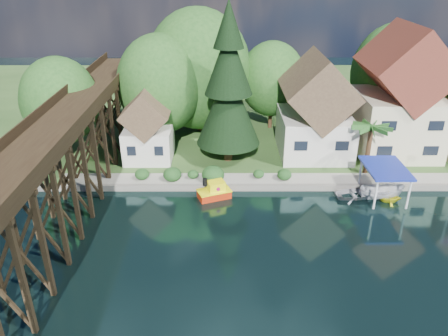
{
  "coord_description": "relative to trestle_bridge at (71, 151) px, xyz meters",
  "views": [
    {
      "loc": [
        -3.01,
        -28.93,
        20.26
      ],
      "look_at": [
        -2.94,
        6.0,
        3.37
      ],
      "focal_mm": 35.0,
      "sensor_mm": 36.0,
      "label": 1
    }
  ],
  "objects": [
    {
      "name": "shrubs",
      "position": [
        11.4,
        4.09,
        -4.12
      ],
      "size": [
        15.76,
        2.47,
        1.7
      ],
      "color": "#153B15",
      "rests_on": "bank"
    },
    {
      "name": "bg_trees",
      "position": [
        17.0,
        16.08,
        1.94
      ],
      "size": [
        49.9,
        13.3,
        10.57
      ],
      "color": "#382314",
      "rests_on": "bank"
    },
    {
      "name": "boat_white_a",
      "position": [
        25.42,
        1.55,
        -4.95
      ],
      "size": [
        4.2,
        3.28,
        0.8
      ],
      "primitive_type": "imported",
      "rotation": [
        0.0,
        0.0,
        1.72
      ],
      "color": "silver",
      "rests_on": "ground"
    },
    {
      "name": "ground",
      "position": [
        16.0,
        -5.17,
        -5.35
      ],
      "size": [
        140.0,
        140.0,
        0.0
      ],
      "primitive_type": "plane",
      "color": "black",
      "rests_on": "ground"
    },
    {
      "name": "bank",
      "position": [
        16.0,
        28.83,
        -5.1
      ],
      "size": [
        140.0,
        52.0,
        0.5
      ],
      "primitive_type": "cube",
      "color": "#2A491D",
      "rests_on": "ground"
    },
    {
      "name": "trestle_bridge",
      "position": [
        0.0,
        0.0,
        0.0
      ],
      "size": [
        4.12,
        44.18,
        9.3
      ],
      "color": "black",
      "rests_on": "ground"
    },
    {
      "name": "tugboat",
      "position": [
        12.18,
        1.44,
        -4.69
      ],
      "size": [
        3.41,
        2.63,
        2.19
      ],
      "color": "#B8280C",
      "rests_on": "ground"
    },
    {
      "name": "shed",
      "position": [
        5.0,
        9.33,
        -1.52
      ],
      "size": [
        5.09,
        5.4,
        7.85
      ],
      "color": "silver",
      "rests_on": "bank"
    },
    {
      "name": "conifer",
      "position": [
        13.53,
        8.9,
        3.05
      ],
      "size": [
        6.67,
        6.67,
        16.41
      ],
      "color": "#382314",
      "rests_on": "bank"
    },
    {
      "name": "seawall",
      "position": [
        20.0,
        2.83,
        -5.04
      ],
      "size": [
        60.0,
        0.4,
        0.62
      ],
      "primitive_type": "cube",
      "color": "slate",
      "rests_on": "ground"
    },
    {
      "name": "house_center",
      "position": [
        32.0,
        11.33,
        1.07
      ],
      "size": [
        8.65,
        9.18,
        13.89
      ],
      "color": "beige",
      "rests_on": "bank"
    },
    {
      "name": "house_left",
      "position": [
        23.0,
        10.83,
        -0.21
      ],
      "size": [
        7.64,
        8.64,
        11.02
      ],
      "color": "silver",
      "rests_on": "bank"
    },
    {
      "name": "boat_yellow",
      "position": [
        28.2,
        0.65,
        -4.78
      ],
      "size": [
        2.43,
        2.18,
        1.15
      ],
      "primitive_type": "imported",
      "rotation": [
        0.0,
        0.0,
        1.43
      ],
      "color": "yellow",
      "rests_on": "ground"
    },
    {
      "name": "boat_canopy",
      "position": [
        27.62,
        1.12,
        -3.93
      ],
      "size": [
        4.16,
        5.17,
        3.3
      ],
      "color": "silver",
      "rests_on": "ground"
    },
    {
      "name": "promenade",
      "position": [
        22.0,
        4.13,
        -4.82
      ],
      "size": [
        50.0,
        2.6,
        0.06
      ],
      "primitive_type": "cube",
      "color": "gray",
      "rests_on": "bank"
    },
    {
      "name": "palm_tree",
      "position": [
        27.41,
        5.63,
        -0.11
      ],
      "size": [
        4.94,
        4.94,
        5.43
      ],
      "color": "#382314",
      "rests_on": "bank"
    }
  ]
}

